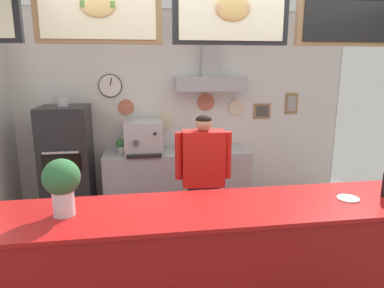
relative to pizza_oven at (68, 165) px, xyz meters
name	(u,v)px	position (x,y,z in m)	size (l,w,h in m)	color
back_wall_assembly	(187,104)	(1.63, 0.33, 0.73)	(4.85, 2.71, 2.81)	#9E9E99
service_counter	(231,270)	(1.61, -2.26, -0.25)	(3.67, 0.70, 1.05)	maroon
back_prep_counter	(177,181)	(1.45, 0.11, -0.34)	(2.01, 0.64, 0.88)	#A3A5AD
pizza_oven	(68,165)	(0.00, 0.00, 0.00)	(0.60, 0.68, 1.64)	#232326
shop_worker	(203,183)	(1.61, -1.11, 0.05)	(0.60, 0.25, 1.55)	#232328
espresso_machine	(143,137)	(1.00, 0.08, 0.32)	(0.50, 0.56, 0.44)	#B7BABF
potted_thyme	(200,141)	(1.79, 0.15, 0.22)	(0.14, 0.14, 0.20)	beige
potted_rosemary	(121,145)	(0.69, 0.09, 0.22)	(0.14, 0.14, 0.20)	beige
condiment_plate	(348,198)	(2.51, -2.28, 0.28)	(0.16, 0.16, 0.01)	white
basil_vase	(62,184)	(0.43, -2.24, 0.50)	(0.25, 0.25, 0.39)	silver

